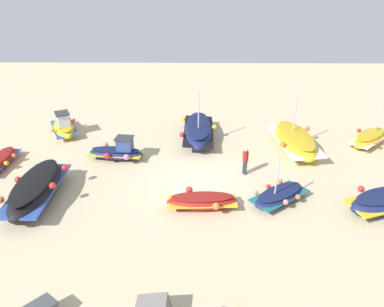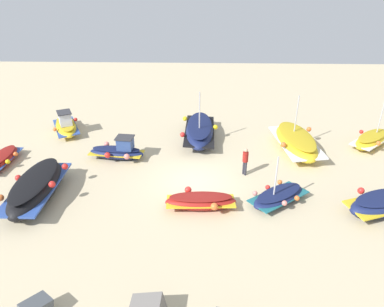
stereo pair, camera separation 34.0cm
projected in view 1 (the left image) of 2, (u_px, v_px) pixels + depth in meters
name	position (u px, v px, depth m)	size (l,w,h in m)	color
ground_plane	(196.00, 182.00, 19.70)	(56.27, 56.27, 0.00)	beige
fishing_boat_0	(117.00, 152.00, 21.92)	(3.51, 2.00, 1.53)	navy
fishing_boat_1	(295.00, 141.00, 23.04)	(2.74, 5.51, 3.56)	gold
fishing_boat_2	(198.00, 131.00, 24.47)	(2.51, 5.50, 3.64)	navy
fishing_boat_3	(202.00, 201.00, 17.44)	(3.53, 1.73, 0.79)	maroon
fishing_boat_4	(64.00, 127.00, 25.33)	(2.92, 3.91, 1.72)	gold
fishing_boat_5	(36.00, 189.00, 17.87)	(2.47, 5.18, 1.35)	black
fishing_boat_6	(369.00, 138.00, 23.74)	(3.55, 3.41, 3.46)	gold
fishing_boat_7	(384.00, 202.00, 17.19)	(4.03, 2.69, 1.05)	navy
fishing_boat_8	(279.00, 195.00, 17.99)	(3.39, 3.02, 2.72)	navy
person_walking	(245.00, 159.00, 20.10)	(0.32, 0.32, 1.65)	#2D2D38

